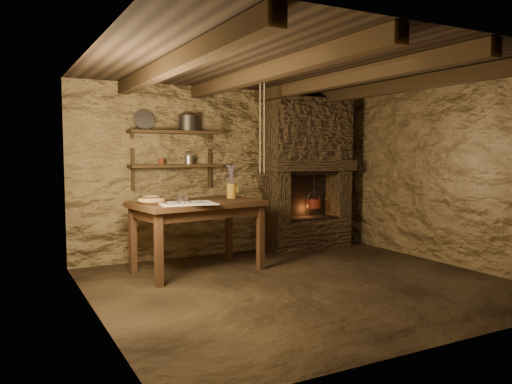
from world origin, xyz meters
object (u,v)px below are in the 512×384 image
work_table (198,234)px  red_pot (314,203)px  stoneware_jug (232,184)px  wooden_bowl (151,200)px  iron_stockpot (188,124)px

work_table → red_pot: (2.16, 0.62, 0.23)m
stoneware_jug → red_pot: size_ratio=0.81×
wooden_bowl → stoneware_jug: bearing=8.6°
iron_stockpot → red_pot: (1.99, -0.12, -1.16)m
work_table → stoneware_jug: 0.82m
stoneware_jug → wooden_bowl: stoneware_jug is taller
work_table → red_pot: size_ratio=3.07×
wooden_bowl → red_pot: size_ratio=0.61×
iron_stockpot → stoneware_jug: bearing=-57.4°
wooden_bowl → iron_stockpot: size_ratio=1.30×
wooden_bowl → iron_stockpot: bearing=45.5°
red_pot → stoneware_jug: bearing=-163.9°
work_table → iron_stockpot: iron_stockpot is taller
stoneware_jug → iron_stockpot: size_ratio=1.73×
work_table → iron_stockpot: bearing=69.4°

